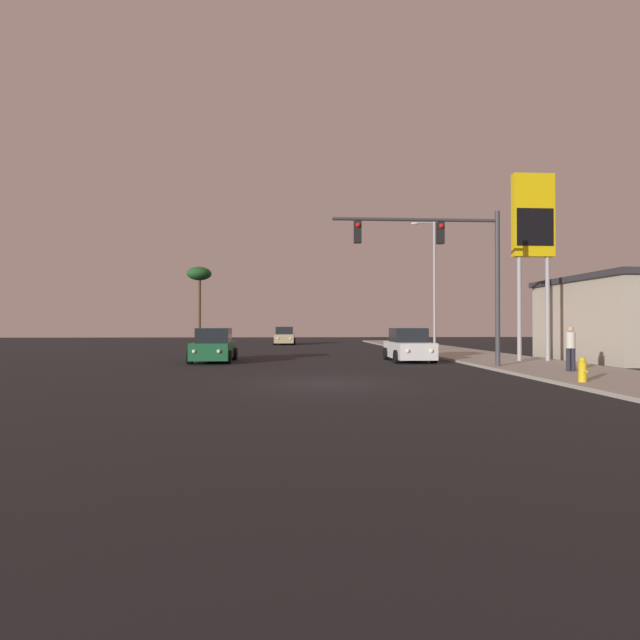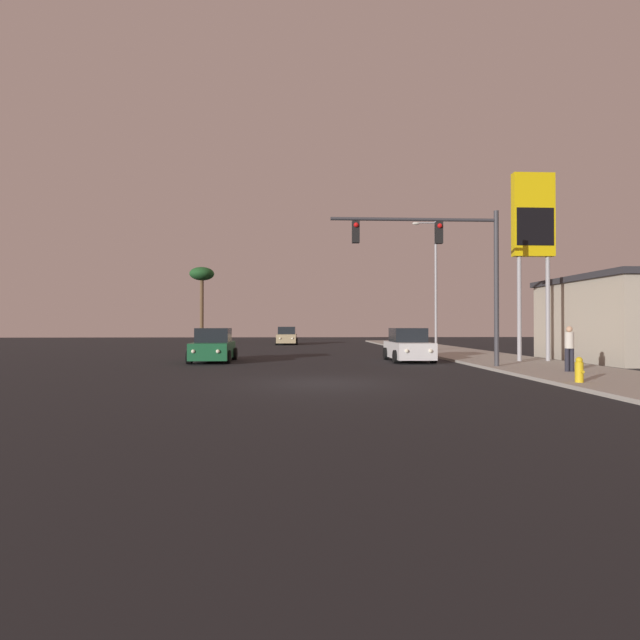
# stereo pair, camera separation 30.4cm
# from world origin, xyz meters

# --- Properties ---
(ground_plane) EXTENTS (120.00, 120.00, 0.00)m
(ground_plane) POSITION_xyz_m (0.00, 0.00, 0.00)
(ground_plane) COLOR black
(sidewalk_right) EXTENTS (5.00, 60.00, 0.12)m
(sidewalk_right) POSITION_xyz_m (9.50, 10.00, 0.06)
(sidewalk_right) COLOR #9E998E
(sidewalk_right) RESTS_ON ground
(car_tan) EXTENTS (2.04, 4.33, 1.68)m
(car_tan) POSITION_xyz_m (-1.68, 31.76, 0.76)
(car_tan) COLOR tan
(car_tan) RESTS_ON ground
(car_green) EXTENTS (2.04, 4.33, 1.68)m
(car_green) POSITION_xyz_m (-4.95, 9.45, 0.76)
(car_green) COLOR #195933
(car_green) RESTS_ON ground
(car_white) EXTENTS (2.04, 4.31, 1.68)m
(car_white) POSITION_xyz_m (4.85, 9.28, 0.76)
(car_white) COLOR silver
(car_white) RESTS_ON ground
(traffic_light_mast) EXTENTS (7.06, 0.36, 6.50)m
(traffic_light_mast) POSITION_xyz_m (5.56, 4.75, 4.71)
(traffic_light_mast) COLOR #38383D
(traffic_light_mast) RESTS_ON sidewalk_right
(street_lamp) EXTENTS (1.74, 0.24, 9.00)m
(street_lamp) POSITION_xyz_m (8.80, 18.59, 5.12)
(street_lamp) COLOR #99999E
(street_lamp) RESTS_ON sidewalk_right
(gas_station_sign) EXTENTS (2.00, 0.42, 9.00)m
(gas_station_sign) POSITION_xyz_m (10.55, 7.63, 6.62)
(gas_station_sign) COLOR #99999E
(gas_station_sign) RESTS_ON sidewalk_right
(fire_hydrant) EXTENTS (0.24, 0.34, 0.76)m
(fire_hydrant) POSITION_xyz_m (7.62, -1.19, 0.49)
(fire_hydrant) COLOR gold
(fire_hydrant) RESTS_ON sidewalk_right
(pedestrian_on_sidewalk) EXTENTS (0.34, 0.32, 1.67)m
(pedestrian_on_sidewalk) POSITION_xyz_m (9.25, 2.23, 1.03)
(pedestrian_on_sidewalk) COLOR #23232D
(pedestrian_on_sidewalk) RESTS_ON sidewalk_right
(palm_tree_far) EXTENTS (2.40, 2.40, 7.57)m
(palm_tree_far) POSITION_xyz_m (-10.10, 34.00, 6.55)
(palm_tree_far) COLOR brown
(palm_tree_far) RESTS_ON ground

